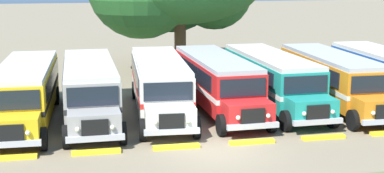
{
  "coord_description": "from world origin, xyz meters",
  "views": [
    {
      "loc": [
        -5.44,
        -20.88,
        7.33
      ],
      "look_at": [
        0.0,
        5.46,
        1.6
      ],
      "focal_mm": 50.9,
      "sensor_mm": 36.0,
      "label": 1
    }
  ],
  "objects_px": {
    "parked_bus_slot_1": "(26,90)",
    "parked_bus_slot_6": "(333,77)",
    "parked_bus_slot_2": "(90,87)",
    "parked_bus_slot_5": "(272,77)",
    "parked_bus_slot_3": "(160,83)",
    "parked_bus_slot_4": "(217,80)"
  },
  "relations": [
    {
      "from": "parked_bus_slot_2",
      "to": "parked_bus_slot_3",
      "type": "height_order",
      "value": "same"
    },
    {
      "from": "parked_bus_slot_5",
      "to": "parked_bus_slot_2",
      "type": "bearing_deg",
      "value": -88.68
    },
    {
      "from": "parked_bus_slot_3",
      "to": "parked_bus_slot_6",
      "type": "relative_size",
      "value": 1.01
    },
    {
      "from": "parked_bus_slot_2",
      "to": "parked_bus_slot_4",
      "type": "bearing_deg",
      "value": 92.9
    },
    {
      "from": "parked_bus_slot_1",
      "to": "parked_bus_slot_6",
      "type": "xyz_separation_m",
      "value": [
        16.34,
        0.0,
        0.0
      ]
    },
    {
      "from": "parked_bus_slot_1",
      "to": "parked_bus_slot_2",
      "type": "bearing_deg",
      "value": 93.22
    },
    {
      "from": "parked_bus_slot_2",
      "to": "parked_bus_slot_4",
      "type": "relative_size",
      "value": 1.0
    },
    {
      "from": "parked_bus_slot_2",
      "to": "parked_bus_slot_5",
      "type": "xyz_separation_m",
      "value": [
        9.89,
        0.48,
        0.0
      ]
    },
    {
      "from": "parked_bus_slot_1",
      "to": "parked_bus_slot_5",
      "type": "relative_size",
      "value": 1.0
    },
    {
      "from": "parked_bus_slot_4",
      "to": "parked_bus_slot_5",
      "type": "height_order",
      "value": "same"
    },
    {
      "from": "parked_bus_slot_5",
      "to": "parked_bus_slot_4",
      "type": "bearing_deg",
      "value": -90.22
    },
    {
      "from": "parked_bus_slot_1",
      "to": "parked_bus_slot_6",
      "type": "relative_size",
      "value": 1.0
    },
    {
      "from": "parked_bus_slot_1",
      "to": "parked_bus_slot_2",
      "type": "xyz_separation_m",
      "value": [
        3.12,
        0.09,
        0.0
      ]
    },
    {
      "from": "parked_bus_slot_3",
      "to": "parked_bus_slot_6",
      "type": "xyz_separation_m",
      "value": [
        9.61,
        -0.38,
        0.0
      ]
    },
    {
      "from": "parked_bus_slot_2",
      "to": "parked_bus_slot_1",
      "type": "bearing_deg",
      "value": -88.91
    },
    {
      "from": "parked_bus_slot_2",
      "to": "parked_bus_slot_5",
      "type": "bearing_deg",
      "value": 92.18
    },
    {
      "from": "parked_bus_slot_2",
      "to": "parked_bus_slot_4",
      "type": "distance_m",
      "value": 6.76
    },
    {
      "from": "parked_bus_slot_5",
      "to": "parked_bus_slot_3",
      "type": "bearing_deg",
      "value": -89.77
    },
    {
      "from": "parked_bus_slot_1",
      "to": "parked_bus_slot_3",
      "type": "bearing_deg",
      "value": 94.82
    },
    {
      "from": "parked_bus_slot_4",
      "to": "parked_bus_slot_6",
      "type": "bearing_deg",
      "value": 83.72
    },
    {
      "from": "parked_bus_slot_3",
      "to": "parked_bus_slot_4",
      "type": "relative_size",
      "value": 1.0
    },
    {
      "from": "parked_bus_slot_4",
      "to": "parked_bus_slot_5",
      "type": "bearing_deg",
      "value": 89.32
    }
  ]
}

